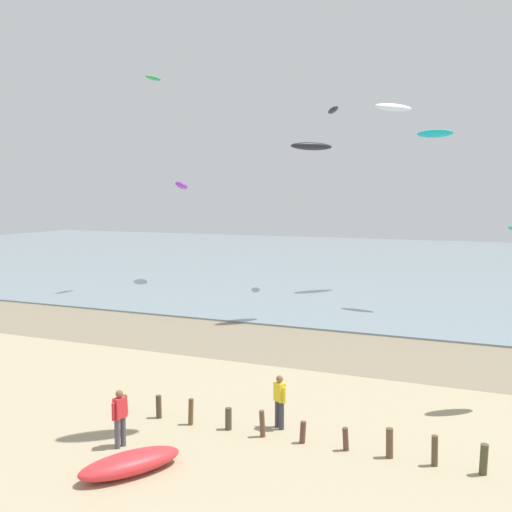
{
  "coord_description": "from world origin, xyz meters",
  "views": [
    {
      "loc": [
        7.9,
        -5.7,
        7.31
      ],
      "look_at": [
        0.54,
        11.31,
        5.45
      ],
      "focal_mm": 42.03,
      "sensor_mm": 36.0,
      "label": 1
    }
  ],
  "objects": [
    {
      "name": "person_mid_beach",
      "position": [
        1.32,
        11.38,
        0.92
      ],
      "size": [
        0.5,
        0.38,
        1.71
      ],
      "color": "#383842",
      "rests_on": "ground"
    },
    {
      "name": "groyne_mid",
      "position": [
        3.62,
        10.58,
        0.38
      ],
      "size": [
        15.37,
        0.35,
        0.86
      ],
      "color": "#4C4328",
      "rests_on": "ground"
    },
    {
      "name": "wet_sand_strip",
      "position": [
        0.0,
        21.44,
        0.0
      ],
      "size": [
        120.0,
        7.39,
        0.01
      ],
      "primitive_type": "cube",
      "color": "#84755B",
      "rests_on": "ground"
    },
    {
      "name": "grounded_kite",
      "position": [
        -1.18,
        6.92,
        0.28
      ],
      "size": [
        2.35,
        2.94,
        0.57
      ],
      "primitive_type": "ellipsoid",
      "rotation": [
        0.0,
        0.0,
        1.02
      ],
      "color": "red",
      "rests_on": "ground"
    },
    {
      "name": "kite_aloft_6",
      "position": [
        -17.91,
        38.18,
        8.22
      ],
      "size": [
        2.87,
        3.37,
        0.94
      ],
      "primitive_type": "ellipsoid",
      "rotation": [
        0.46,
        0.0,
        2.19
      ],
      "color": "purple"
    },
    {
      "name": "kite_aloft_3",
      "position": [
        -5.14,
        39.21,
        13.83
      ],
      "size": [
        1.75,
        2.59,
        0.69
      ],
      "primitive_type": "ellipsoid",
      "rotation": [
        -0.45,
        0.0,
        1.97
      ],
      "color": "black"
    },
    {
      "name": "kite_aloft_9",
      "position": [
        -0.77,
        40.23,
        13.91
      ],
      "size": [
        3.1,
        3.43,
        0.78
      ],
      "primitive_type": "ellipsoid",
      "rotation": [
        -0.22,
        0.0,
        4.03
      ],
      "color": "white"
    },
    {
      "name": "person_by_waterline",
      "position": [
        -2.44,
        8.21,
        0.92
      ],
      "size": [
        0.3,
        0.56,
        1.71
      ],
      "color": "#4C4C56",
      "rests_on": "ground"
    },
    {
      "name": "kite_aloft_7",
      "position": [
        -2.94,
        27.35,
        10.14
      ],
      "size": [
        2.43,
        2.66,
        0.52
      ],
      "primitive_type": "ellipsoid",
      "rotation": [
        0.1,
        0.0,
        4.02
      ],
      "color": "black"
    },
    {
      "name": "kite_aloft_2",
      "position": [
        3.09,
        33.63,
        11.2
      ],
      "size": [
        2.47,
        1.37,
        0.66
      ],
      "primitive_type": "ellipsoid",
      "rotation": [
        0.45,
        0.0,
        2.9
      ],
      "color": "#19B2B7"
    },
    {
      "name": "sea",
      "position": [
        0.0,
        60.14,
        0.05
      ],
      "size": [
        160.0,
        70.0,
        0.1
      ],
      "primitive_type": "cube",
      "color": "gray",
      "rests_on": "ground"
    },
    {
      "name": "kite_aloft_5",
      "position": [
        -17.15,
        33.01,
        16.03
      ],
      "size": [
        0.63,
        1.82,
        0.3
      ],
      "primitive_type": "ellipsoid",
      "rotation": [
        -0.02,
        0.0,
        4.69
      ],
      "color": "green"
    }
  ]
}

